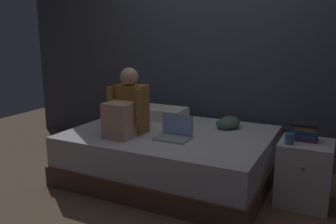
{
  "coord_description": "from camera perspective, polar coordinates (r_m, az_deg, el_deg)",
  "views": [
    {
      "loc": [
        1.34,
        -2.85,
        1.49
      ],
      "look_at": [
        -0.13,
        0.1,
        0.74
      ],
      "focal_mm": 38.23,
      "sensor_mm": 36.0,
      "label": 1
    }
  ],
  "objects": [
    {
      "name": "ground_plane",
      "position": [
        3.48,
        1.21,
        -12.58
      ],
      "size": [
        8.0,
        8.0,
        0.0
      ],
      "primitive_type": "plane",
      "color": "brown"
    },
    {
      "name": "wall_back",
      "position": [
        4.27,
        8.34,
        10.72
      ],
      "size": [
        5.6,
        0.1,
        2.7
      ],
      "primitive_type": "cube",
      "color": "#424751",
      "rests_on": "ground_plane"
    },
    {
      "name": "bed",
      "position": [
        3.72,
        0.42,
        -6.81
      ],
      "size": [
        2.0,
        1.5,
        0.49
      ],
      "color": "brown",
      "rests_on": "ground_plane"
    },
    {
      "name": "nightstand",
      "position": [
        3.39,
        20.89,
        -9.03
      ],
      "size": [
        0.44,
        0.46,
        0.56
      ],
      "color": "beige",
      "rests_on": "ground_plane"
    },
    {
      "name": "person_sitting",
      "position": [
        3.51,
        -6.6,
        0.41
      ],
      "size": [
        0.39,
        0.44,
        0.66
      ],
      "color": "olive",
      "rests_on": "bed"
    },
    {
      "name": "laptop",
      "position": [
        3.4,
        1.04,
        -3.33
      ],
      "size": [
        0.32,
        0.23,
        0.22
      ],
      "color": "#9EA0A5",
      "rests_on": "bed"
    },
    {
      "name": "pillow",
      "position": [
        4.17,
        -1.09,
        -0.16
      ],
      "size": [
        0.56,
        0.36,
        0.13
      ],
      "primitive_type": "cube",
      "color": "silver",
      "rests_on": "bed"
    },
    {
      "name": "book_stack",
      "position": [
        3.33,
        20.96,
        -2.94
      ],
      "size": [
        0.22,
        0.16,
        0.16
      ],
      "color": "#703D84",
      "rests_on": "nightstand"
    },
    {
      "name": "mug",
      "position": [
        3.18,
        18.8,
        -4.05
      ],
      "size": [
        0.08,
        0.08,
        0.09
      ],
      "primitive_type": "cylinder",
      "color": "teal",
      "rests_on": "nightstand"
    },
    {
      "name": "clothes_pile",
      "position": [
        3.81,
        9.63,
        -1.73
      ],
      "size": [
        0.23,
        0.28,
        0.12
      ],
      "color": "#4C6B56",
      "rests_on": "bed"
    }
  ]
}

